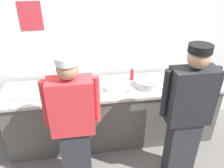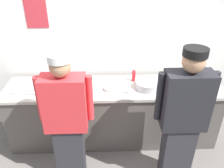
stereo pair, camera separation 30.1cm
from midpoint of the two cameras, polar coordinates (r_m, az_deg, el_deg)
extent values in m
plane|color=slate|center=(3.33, -1.36, -17.41)|extent=(9.00, 9.00, 0.00)
cube|color=white|center=(3.30, -3.49, 9.60)|extent=(4.66, 0.10, 2.63)
cube|color=#B72D38|center=(3.20, -22.73, 15.63)|extent=(0.29, 0.01, 0.37)
cube|color=#56514C|center=(3.31, -2.25, -7.78)|extent=(2.92, 0.63, 0.86)
cube|color=#B7B2A8|center=(3.06, -2.41, -1.06)|extent=(2.97, 0.68, 0.04)
cube|color=#2D2D33|center=(2.82, -12.13, -17.50)|extent=(0.33, 0.20, 0.79)
cube|color=red|center=(2.37, -13.89, -5.65)|extent=(0.46, 0.24, 0.62)
cylinder|color=red|center=(2.43, -20.15, -4.86)|extent=(0.07, 0.07, 0.53)
cylinder|color=red|center=(2.37, -7.54, -4.05)|extent=(0.07, 0.07, 0.53)
sphere|color=tan|center=(2.16, -15.22, 3.63)|extent=(0.21, 0.21, 0.21)
cylinder|color=white|center=(2.13, -15.53, 5.83)|extent=(0.22, 0.22, 0.07)
cube|color=#2D2D33|center=(2.92, 14.17, -15.42)|extent=(0.34, 0.20, 0.82)
cube|color=#232328|center=(2.47, 16.21, -3.13)|extent=(0.48, 0.24, 0.65)
cylinder|color=#232328|center=(2.39, 9.93, -2.57)|extent=(0.07, 0.07, 0.55)
cylinder|color=#232328|center=(2.61, 21.49, -1.48)|extent=(0.07, 0.07, 0.55)
sphere|color=tan|center=(2.28, 17.74, 6.32)|extent=(0.22, 0.22, 0.22)
cylinder|color=black|center=(2.24, 18.10, 8.53)|extent=(0.23, 0.23, 0.08)
cylinder|color=white|center=(2.98, -2.88, -1.42)|extent=(0.20, 0.20, 0.01)
cylinder|color=white|center=(2.97, -2.88, -1.22)|extent=(0.20, 0.20, 0.01)
cylinder|color=white|center=(2.97, -2.89, -1.02)|extent=(0.20, 0.20, 0.01)
cylinder|color=white|center=(2.96, -2.89, -0.82)|extent=(0.20, 0.20, 0.01)
cylinder|color=#B7BABF|center=(3.05, 6.23, 0.15)|extent=(0.32, 0.32, 0.10)
cube|color=#B7BABF|center=(3.13, -22.79, -2.16)|extent=(0.50, 0.37, 0.02)
cylinder|color=#E5E066|center=(3.12, 14.53, 0.74)|extent=(0.06, 0.06, 0.16)
cone|color=#E5E066|center=(3.08, 14.75, 2.37)|extent=(0.05, 0.05, 0.04)
cylinder|color=#56A333|center=(3.31, 14.08, 2.34)|extent=(0.05, 0.05, 0.15)
cone|color=#56A333|center=(3.27, 14.28, 3.80)|extent=(0.04, 0.04, 0.04)
cylinder|color=red|center=(3.19, 2.42, 2.23)|extent=(0.05, 0.05, 0.15)
cone|color=red|center=(3.15, 2.45, 3.75)|extent=(0.04, 0.04, 0.04)
cylinder|color=white|center=(2.93, 1.84, -1.71)|extent=(0.10, 0.10, 0.04)
cylinder|color=orange|center=(2.92, 1.84, -1.51)|extent=(0.08, 0.08, 0.01)
cylinder|color=white|center=(3.54, 18.09, 2.64)|extent=(0.08, 0.08, 0.05)
cylinder|color=red|center=(3.53, 18.13, 2.91)|extent=(0.07, 0.07, 0.01)
cylinder|color=white|center=(3.42, 13.20, 2.34)|extent=(0.11, 0.11, 0.04)
cylinder|color=red|center=(3.41, 13.23, 2.57)|extent=(0.09, 0.09, 0.01)
cylinder|color=white|center=(2.89, -14.36, -2.36)|extent=(0.09, 0.09, 0.11)
camera|label=1|loc=(0.15, -92.86, -1.60)|focal=35.89mm
camera|label=2|loc=(0.15, 87.14, 1.60)|focal=35.89mm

